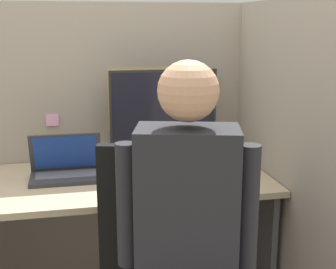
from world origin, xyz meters
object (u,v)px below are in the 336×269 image
at_px(monitor, 164,111).
at_px(stapler, 234,160).
at_px(paper_box, 164,158).
at_px(laptop, 66,169).
at_px(person, 195,234).
at_px(carrot_toy, 183,188).

xyz_separation_m(monitor, stapler, (0.36, -0.12, -0.25)).
distance_m(paper_box, laptop, 0.54).
distance_m(paper_box, monitor, 0.26).
bearing_deg(laptop, paper_box, 16.42).
bearing_deg(stapler, person, -117.27).
bearing_deg(stapler, laptop, -177.67).
distance_m(paper_box, carrot_toy, 0.47).
height_order(paper_box, monitor, monitor).
xyz_separation_m(monitor, carrot_toy, (-0.01, -0.47, -0.26)).
distance_m(monitor, stapler, 0.46).
xyz_separation_m(paper_box, stapler, (0.36, -0.12, 0.00)).
height_order(laptop, person, person).
height_order(monitor, carrot_toy, monitor).
height_order(stapler, carrot_toy, stapler).
xyz_separation_m(laptop, person, (0.42, -0.86, 0.02)).
xyz_separation_m(laptop, carrot_toy, (0.51, -0.32, -0.02)).
bearing_deg(carrot_toy, paper_box, 89.12).
bearing_deg(person, laptop, 115.83).
distance_m(monitor, carrot_toy, 0.54).
xyz_separation_m(paper_box, carrot_toy, (-0.01, -0.47, -0.00)).
bearing_deg(stapler, paper_box, 162.06).
relative_size(paper_box, stapler, 2.51).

